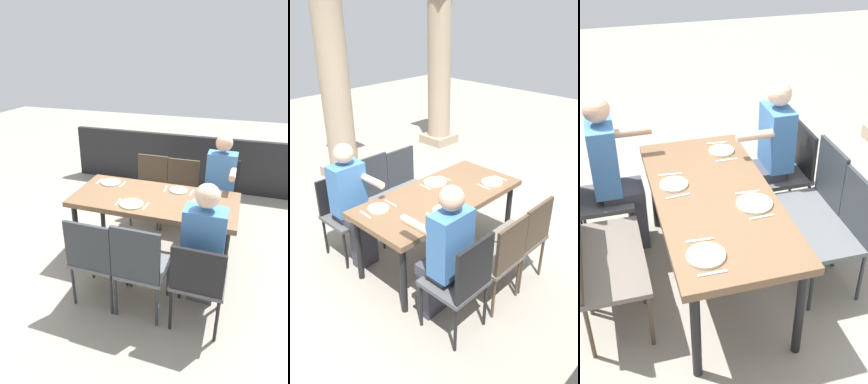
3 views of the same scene
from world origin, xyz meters
TOP-DOWN VIEW (x-y plane):
  - ground_plane at (0.00, 0.00)m, footprint 16.00×16.00m
  - dining_table at (0.00, 0.00)m, footprint 1.75×0.81m
  - chair_west_north at (-0.62, 0.82)m, footprint 0.44×0.44m
  - chair_west_south at (-0.62, -0.83)m, footprint 0.44×0.44m
  - chair_mid_north at (-0.12, 0.83)m, footprint 0.44×0.44m
  - chair_mid_south at (-0.12, -0.83)m, footprint 0.44×0.44m
  - chair_east_north at (0.30, 0.83)m, footprint 0.44×0.44m
  - chair_east_south at (0.30, -0.83)m, footprint 0.44×0.44m
  - diner_woman_green at (-0.61, 0.62)m, footprint 0.35×0.49m
  - diner_man_white at (-0.62, -0.64)m, footprint 0.35×0.49m
  - patio_railing at (0.00, -2.11)m, footprint 4.15×0.10m
  - plate_0 at (-0.60, 0.22)m, footprint 0.21×0.21m
  - fork_0 at (-0.75, 0.22)m, footprint 0.03×0.17m
  - spoon_0 at (-0.45, 0.22)m, footprint 0.02×0.17m
  - plate_1 at (-0.21, -0.24)m, footprint 0.21×0.21m
  - fork_1 at (-0.36, -0.24)m, footprint 0.03×0.17m
  - spoon_1 at (-0.06, -0.24)m, footprint 0.03×0.17m
  - plate_2 at (0.18, 0.23)m, footprint 0.25×0.25m
  - fork_2 at (0.03, 0.23)m, footprint 0.03×0.17m
  - spoon_2 at (0.33, 0.23)m, footprint 0.02×0.17m
  - plate_3 at (0.60, -0.21)m, footprint 0.23×0.23m
  - fork_3 at (0.45, -0.21)m, footprint 0.02×0.17m
  - spoon_3 at (0.75, -0.21)m, footprint 0.02×0.17m

SIDE VIEW (x-z plane):
  - ground_plane at x=0.00m, z-range 0.00..0.00m
  - patio_railing at x=0.00m, z-range 0.00..0.90m
  - chair_mid_south at x=-0.12m, z-range 0.07..0.96m
  - chair_west_north at x=-0.62m, z-range 0.08..0.95m
  - chair_east_north at x=0.30m, z-range 0.07..0.98m
  - chair_east_south at x=0.30m, z-range 0.07..0.98m
  - chair_mid_north at x=-0.12m, z-range 0.06..1.01m
  - chair_west_south at x=-0.62m, z-range 0.07..1.02m
  - diner_woman_green at x=-0.61m, z-range 0.04..1.34m
  - dining_table at x=0.00m, z-range 0.31..1.07m
  - diner_man_white at x=-0.62m, z-range 0.04..1.36m
  - fork_0 at x=-0.75m, z-range 0.76..0.77m
  - spoon_0 at x=-0.45m, z-range 0.76..0.77m
  - fork_1 at x=-0.36m, z-range 0.76..0.77m
  - spoon_1 at x=-0.06m, z-range 0.76..0.77m
  - fork_2 at x=0.03m, z-range 0.76..0.77m
  - spoon_2 at x=0.33m, z-range 0.76..0.77m
  - fork_3 at x=0.45m, z-range 0.76..0.77m
  - spoon_3 at x=0.75m, z-range 0.76..0.77m
  - plate_2 at x=0.18m, z-range 0.76..0.78m
  - plate_3 at x=0.60m, z-range 0.76..0.78m
  - plate_0 at x=-0.60m, z-range 0.76..0.78m
  - plate_1 at x=-0.21m, z-range 0.76..0.78m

